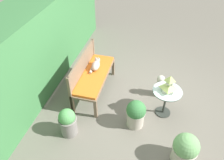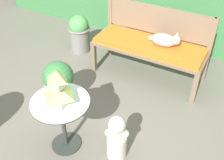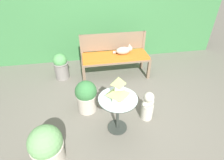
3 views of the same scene
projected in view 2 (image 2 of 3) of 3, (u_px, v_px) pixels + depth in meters
name	position (u px, v px, depth m)	size (l,w,h in m)	color
ground	(95.00, 122.00, 3.29)	(30.00, 30.00, 0.00)	#666056
garden_bench	(149.00, 48.00, 3.73)	(1.51, 0.55, 0.53)	brown
bench_backrest	(158.00, 25.00, 3.77)	(1.51, 0.06, 0.94)	brown
cat	(165.00, 40.00, 3.57)	(0.43, 0.19, 0.22)	#A89989
patio_table	(62.00, 112.00, 2.73)	(0.57, 0.57, 0.62)	#2D332D
pagoda_birdhouse	(58.00, 89.00, 2.55)	(0.26, 0.26, 0.36)	silver
garden_bust	(117.00, 139.00, 2.76)	(0.28, 0.22, 0.53)	#B7B2A3
potted_plant_path_edge	(59.00, 83.00, 3.36)	(0.38, 0.38, 0.60)	#ADA393
potted_plant_hedge_corner	(79.00, 33.00, 4.38)	(0.34, 0.34, 0.60)	slate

